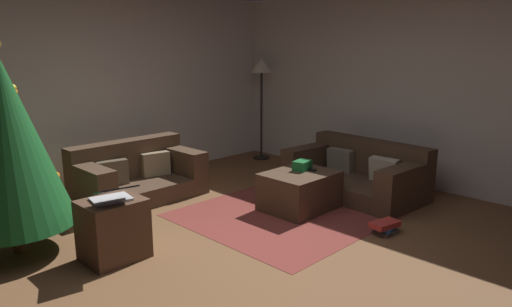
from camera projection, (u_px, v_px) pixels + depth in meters
name	position (u px, v px, depth m)	size (l,w,h in m)	color
ground_plane	(255.00, 256.00, 4.21)	(6.40, 6.40, 0.00)	brown
rear_partition	(85.00, 90.00, 6.07)	(6.40, 0.12, 2.60)	beige
corner_partition	(424.00, 90.00, 6.09)	(0.12, 6.40, 2.60)	beige
couch_left	(136.00, 176.00, 5.78)	(1.52, 0.85, 0.70)	#473323
couch_right	(358.00, 174.00, 5.96)	(1.06, 1.76, 0.67)	#473323
ottoman	(300.00, 191.00, 5.39)	(0.81, 0.65, 0.44)	#473323
gift_box	(302.00, 165.00, 5.44)	(0.22, 0.15, 0.11)	#19662D
tv_remote	(311.00, 169.00, 5.44)	(0.05, 0.16, 0.02)	black
christmas_tree	(6.00, 140.00, 4.06)	(1.07, 1.07, 1.92)	brown
side_table	(113.00, 229.00, 4.11)	(0.52, 0.44, 0.55)	#4C3323
laptop	(113.00, 196.00, 3.98)	(0.39, 0.45, 0.18)	silver
book_stack	(385.00, 227.00, 4.70)	(0.33, 0.22, 0.13)	#4C423D
corner_lamp	(262.00, 73.00, 7.56)	(0.36, 0.36, 1.68)	black
area_rug	(299.00, 208.00, 5.43)	(2.60, 2.00, 0.01)	maroon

